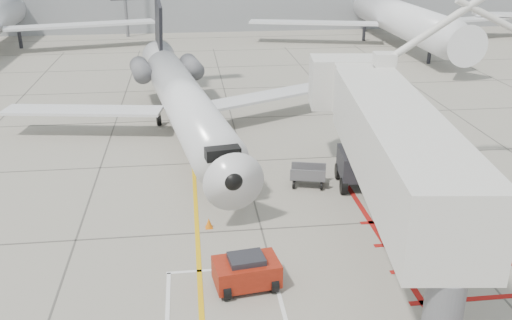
{
  "coord_description": "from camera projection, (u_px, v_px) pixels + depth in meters",
  "views": [
    {
      "loc": [
        -2.93,
        -17.97,
        12.33
      ],
      "look_at": [
        0.0,
        6.0,
        2.5
      ],
      "focal_mm": 40.0,
      "sensor_mm": 36.0,
      "label": 1
    }
  ],
  "objects": [
    {
      "name": "ground_plane",
      "position": [
        275.0,
        281.0,
        21.5
      ],
      "size": [
        260.0,
        260.0,
        0.0
      ],
      "primitive_type": "plane",
      "color": "gray",
      "rests_on": "ground"
    },
    {
      "name": "regional_jet",
      "position": [
        190.0,
        87.0,
        32.98
      ],
      "size": [
        27.3,
        32.28,
        7.6
      ],
      "primitive_type": null,
      "rotation": [
        0.0,
        0.0,
        0.16
      ],
      "color": "silver",
      "rests_on": "ground_plane"
    },
    {
      "name": "jet_bridge",
      "position": [
        396.0,
        160.0,
        22.17
      ],
      "size": [
        11.63,
        20.76,
        7.92
      ],
      "primitive_type": null,
      "rotation": [
        0.0,
        0.0,
        -0.12
      ],
      "color": "silver",
      "rests_on": "ground_plane"
    },
    {
      "name": "pushback_tug",
      "position": [
        246.0,
        271.0,
        20.9
      ],
      "size": [
        2.54,
        1.78,
        1.38
      ],
      "primitive_type": null,
      "rotation": [
        0.0,
        0.0,
        0.14
      ],
      "color": "maroon",
      "rests_on": "ground_plane"
    },
    {
      "name": "baggage_cart",
      "position": [
        308.0,
        176.0,
        29.23
      ],
      "size": [
        2.02,
        1.54,
        1.13
      ],
      "primitive_type": null,
      "rotation": [
        0.0,
        0.0,
        -0.25
      ],
      "color": "#515055",
      "rests_on": "ground_plane"
    },
    {
      "name": "ground_power_unit",
      "position": [
        471.0,
        240.0,
        22.59
      ],
      "size": [
        2.32,
        1.5,
        1.74
      ],
      "primitive_type": null,
      "rotation": [
        0.0,
        0.0,
        0.1
      ],
      "color": "silver",
      "rests_on": "ground_plane"
    },
    {
      "name": "cone_nose",
      "position": [
        209.0,
        223.0,
        25.22
      ],
      "size": [
        0.33,
        0.33,
        0.46
      ],
      "primitive_type": "cone",
      "color": "orange",
      "rests_on": "ground_plane"
    },
    {
      "name": "cone_side",
      "position": [
        218.0,
        186.0,
        28.8
      ],
      "size": [
        0.38,
        0.38,
        0.53
      ],
      "primitive_type": "cone",
      "color": "#FB5C0D",
      "rests_on": "ground_plane"
    }
  ]
}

